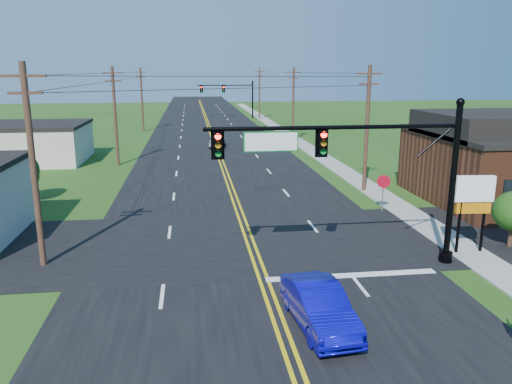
{
  "coord_description": "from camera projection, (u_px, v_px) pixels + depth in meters",
  "views": [
    {
      "loc": [
        -2.69,
        -12.29,
        8.62
      ],
      "look_at": [
        0.24,
        10.0,
        3.13
      ],
      "focal_mm": 35.0,
      "sensor_mm": 36.0,
      "label": 1
    }
  ],
  "objects": [
    {
      "name": "ground",
      "position": [
        293.0,
        381.0,
        14.22
      ],
      "size": [
        260.0,
        260.0,
        0.0
      ],
      "primitive_type": "plane",
      "color": "#234112",
      "rests_on": "ground"
    },
    {
      "name": "road_main",
      "position": [
        213.0,
        141.0,
        62.37
      ],
      "size": [
        16.0,
        220.0,
        0.04
      ],
      "primitive_type": "cube",
      "color": "black",
      "rests_on": "ground"
    },
    {
      "name": "road_cross",
      "position": [
        246.0,
        241.0,
        25.77
      ],
      "size": [
        70.0,
        10.0,
        0.04
      ],
      "primitive_type": "cube",
      "color": "black",
      "rests_on": "ground"
    },
    {
      "name": "sidewalk",
      "position": [
        314.0,
        152.0,
        54.07
      ],
      "size": [
        2.0,
        160.0,
        0.08
      ],
      "primitive_type": "cube",
      "color": "gray",
      "rests_on": "ground"
    },
    {
      "name": "signal_mast_main",
      "position": [
        357.0,
        163.0,
        21.35
      ],
      "size": [
        11.3,
        0.6,
        7.48
      ],
      "color": "black",
      "rests_on": "ground"
    },
    {
      "name": "signal_mast_far",
      "position": [
        229.0,
        93.0,
        90.76
      ],
      "size": [
        10.98,
        0.6,
        7.48
      ],
      "color": "black",
      "rests_on": "ground"
    },
    {
      "name": "cream_bldg_far",
      "position": [
        20.0,
        143.0,
        47.98
      ],
      "size": [
        12.2,
        9.2,
        3.7
      ],
      "color": "beige",
      "rests_on": "ground"
    },
    {
      "name": "utility_pole_left_a",
      "position": [
        33.0,
        163.0,
        21.53
      ],
      "size": [
        1.8,
        0.28,
        9.0
      ],
      "color": "#342217",
      "rests_on": "ground"
    },
    {
      "name": "utility_pole_left_b",
      "position": [
        115.0,
        114.0,
        45.61
      ],
      "size": [
        1.8,
        0.28,
        9.0
      ],
      "color": "#342217",
      "rests_on": "ground"
    },
    {
      "name": "utility_pole_left_c",
      "position": [
        142.0,
        98.0,
        71.61
      ],
      "size": [
        1.8,
        0.28,
        9.0
      ],
      "color": "#342217",
      "rests_on": "ground"
    },
    {
      "name": "utility_pole_right_a",
      "position": [
        367.0,
        127.0,
        35.53
      ],
      "size": [
        1.8,
        0.28,
        9.0
      ],
      "color": "#342217",
      "rests_on": "ground"
    },
    {
      "name": "utility_pole_right_b",
      "position": [
        293.0,
        103.0,
        60.57
      ],
      "size": [
        1.8,
        0.28,
        9.0
      ],
      "color": "#342217",
      "rests_on": "ground"
    },
    {
      "name": "utility_pole_right_c",
      "position": [
        259.0,
        93.0,
        89.47
      ],
      "size": [
        1.8,
        0.28,
        9.0
      ],
      "color": "#342217",
      "rests_on": "ground"
    },
    {
      "name": "tree_right_back",
      "position": [
        422.0,
        146.0,
        40.67
      ],
      "size": [
        3.0,
        3.0,
        4.1
      ],
      "color": "#342217",
      "rests_on": "ground"
    },
    {
      "name": "tree_left",
      "position": [
        20.0,
        170.0,
        33.13
      ],
      "size": [
        2.4,
        2.4,
        3.37
      ],
      "color": "#342217",
      "rests_on": "ground"
    },
    {
      "name": "blue_car",
      "position": [
        319.0,
        307.0,
        17.06
      ],
      "size": [
        2.01,
        4.66,
        1.49
      ],
      "primitive_type": "imported",
      "rotation": [
        0.0,
        0.0,
        0.1
      ],
      "color": "#0A07AA",
      "rests_on": "ground"
    },
    {
      "name": "distant_car",
      "position": [
        217.0,
        141.0,
        57.43
      ],
      "size": [
        2.31,
        4.6,
        1.5
      ],
      "primitive_type": "imported",
      "rotation": [
        0.0,
        0.0,
        3.02
      ],
      "color": "silver",
      "rests_on": "ground"
    },
    {
      "name": "stop_sign",
      "position": [
        383.0,
        185.0,
        30.78
      ],
      "size": [
        0.79,
        0.39,
        2.38
      ],
      "rotation": [
        0.0,
        0.0,
        -0.42
      ],
      "color": "slate",
      "rests_on": "ground"
    },
    {
      "name": "pylon_sign",
      "position": [
        474.0,
        197.0,
        23.55
      ],
      "size": [
        1.88,
        0.41,
        3.83
      ],
      "rotation": [
        0.0,
        0.0,
        -0.08
      ],
      "color": "black",
      "rests_on": "ground"
    }
  ]
}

